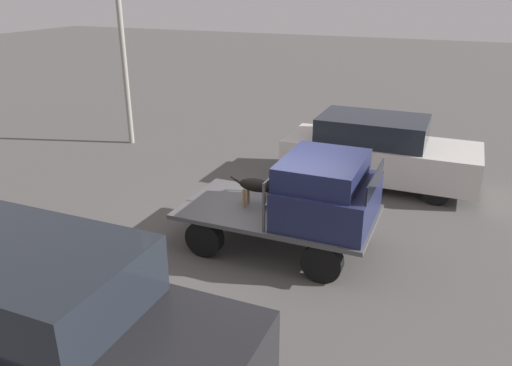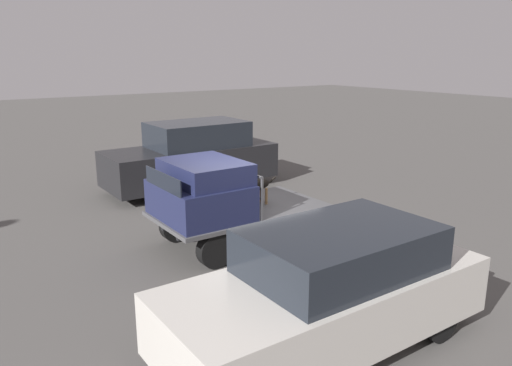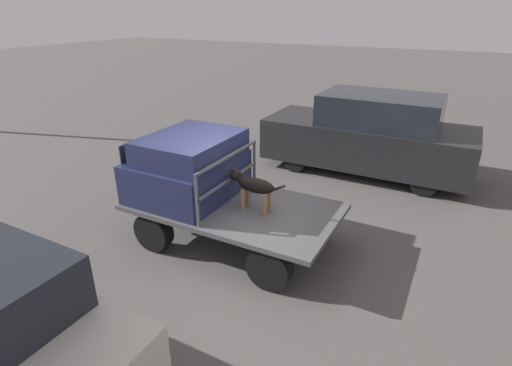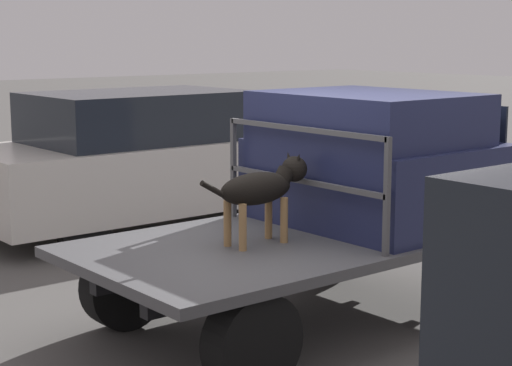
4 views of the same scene
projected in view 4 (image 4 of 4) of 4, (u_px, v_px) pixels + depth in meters
The scene contains 6 objects.
ground_plane at pixel (294, 325), 6.99m from camera, with size 80.00×80.00×0.00m, color #514F4C.
flatbed_truck at pixel (294, 260), 6.90m from camera, with size 3.55×1.97×0.75m.
truck_cab at pixel (373, 161), 7.34m from camera, with size 1.58×1.85×1.11m.
truck_headboard at pixel (303, 164), 6.81m from camera, with size 0.04×1.85×0.87m.
dog at pixel (264, 187), 6.55m from camera, with size 1.05×0.25×0.69m.
parked_sedan at pixel (151, 159), 10.58m from camera, with size 4.59×1.85×1.67m.
Camera 4 is at (-4.47, -4.99, 2.32)m, focal length 60.00 mm.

